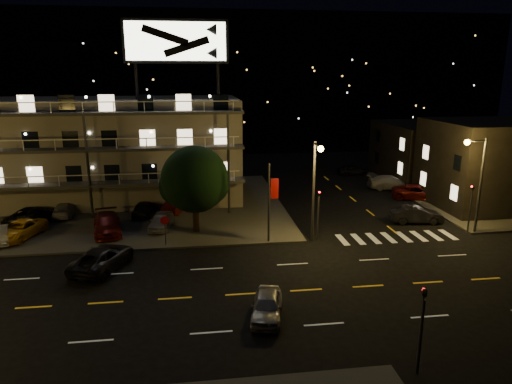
{
  "coord_description": "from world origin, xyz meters",
  "views": [
    {
      "loc": [
        -0.5,
        -25.08,
        12.98
      ],
      "look_at": [
        3.95,
        8.0,
        4.29
      ],
      "focal_mm": 32.0,
      "sensor_mm": 36.0,
      "label": 1
    }
  ],
  "objects": [
    {
      "name": "ground",
      "position": [
        0.0,
        0.0,
        0.0
      ],
      "size": [
        140.0,
        140.0,
        0.0
      ],
      "primitive_type": "plane",
      "color": "black",
      "rests_on": "ground"
    },
    {
      "name": "curb_nw",
      "position": [
        -14.0,
        20.0,
        0.07
      ],
      "size": [
        44.0,
        24.0,
        0.15
      ],
      "primitive_type": "cube",
      "color": "#3D3C3A",
      "rests_on": "ground"
    },
    {
      "name": "curb_ne",
      "position": [
        30.0,
        20.0,
        0.07
      ],
      "size": [
        16.0,
        24.0,
        0.15
      ],
      "primitive_type": "cube",
      "color": "#3D3C3A",
      "rests_on": "ground"
    },
    {
      "name": "motel",
      "position": [
        -9.94,
        23.88,
        5.34
      ],
      "size": [
        28.0,
        13.8,
        18.1
      ],
      "color": "gray",
      "rests_on": "ground"
    },
    {
      "name": "side_bldg_front",
      "position": [
        29.99,
        16.0,
        4.25
      ],
      "size": [
        14.06,
        10.0,
        8.5
      ],
      "color": "black",
      "rests_on": "ground"
    },
    {
      "name": "side_bldg_back",
      "position": [
        29.99,
        28.0,
        3.5
      ],
      "size": [
        14.06,
        12.0,
        7.0
      ],
      "color": "black",
      "rests_on": "ground"
    },
    {
      "name": "hill_backdrop",
      "position": [
        -5.94,
        68.78,
        11.55
      ],
      "size": [
        120.0,
        25.0,
        24.0
      ],
      "color": "black",
      "rests_on": "ground"
    },
    {
      "name": "streetlight_nc",
      "position": [
        8.5,
        7.94,
        4.96
      ],
      "size": [
        0.44,
        1.92,
        8.0
      ],
      "color": "#2D2D30",
      "rests_on": "ground"
    },
    {
      "name": "streetlight_ne",
      "position": [
        22.14,
        8.3,
        4.96
      ],
      "size": [
        1.92,
        0.44,
        8.0
      ],
      "color": "#2D2D30",
      "rests_on": "ground"
    },
    {
      "name": "signal_nw",
      "position": [
        9.0,
        8.5,
        2.57
      ],
      "size": [
        0.2,
        0.27,
        4.6
      ],
      "color": "#2D2D30",
      "rests_on": "ground"
    },
    {
      "name": "signal_sw",
      "position": [
        9.0,
        -8.5,
        2.57
      ],
      "size": [
        0.2,
        0.27,
        4.6
      ],
      "color": "#2D2D30",
      "rests_on": "ground"
    },
    {
      "name": "signal_ne",
      "position": [
        22.0,
        8.5,
        2.57
      ],
      "size": [
        0.27,
        0.2,
        4.6
      ],
      "color": "#2D2D30",
      "rests_on": "ground"
    },
    {
      "name": "banner_north",
      "position": [
        5.09,
        8.4,
        3.43
      ],
      "size": [
        0.83,
        0.16,
        6.4
      ],
      "color": "#2D2D30",
      "rests_on": "ground"
    },
    {
      "name": "stop_sign",
      "position": [
        -3.0,
        8.57,
        1.71
      ],
      "size": [
        0.91,
        0.11,
        2.61
      ],
      "color": "#2D2D30",
      "rests_on": "ground"
    },
    {
      "name": "tree",
      "position": [
        -0.68,
        11.56,
        4.44
      ],
      "size": [
        5.73,
        5.52,
        7.22
      ],
      "color": "black",
      "rests_on": "curb_nw"
    },
    {
      "name": "lot_car_2",
      "position": [
        -14.72,
        11.78,
        0.83
      ],
      "size": [
        3.67,
        5.35,
        1.36
      ],
      "primitive_type": "imported",
      "rotation": [
        0.0,
        0.0,
        -0.32
      ],
      "color": "#F2AE16",
      "rests_on": "curb_nw"
    },
    {
      "name": "lot_car_3",
      "position": [
        -7.94,
        12.06,
        0.91
      ],
      "size": [
        3.12,
        5.57,
        1.53
      ],
      "primitive_type": "imported",
      "rotation": [
        0.0,
        0.0,
        0.2
      ],
      "color": "#510E0B",
      "rests_on": "curb_nw"
    },
    {
      "name": "lot_car_4",
      "position": [
        -3.6,
        12.62,
        0.83
      ],
      "size": [
        2.22,
        4.18,
        1.36
      ],
      "primitive_type": "imported",
      "rotation": [
        0.0,
        0.0,
        -0.16
      ],
      "color": "#949499",
      "rests_on": "curb_nw"
    },
    {
      "name": "lot_car_6",
      "position": [
        -14.76,
        15.47,
        0.92
      ],
      "size": [
        4.34,
        6.07,
        1.54
      ],
      "primitive_type": "imported",
      "rotation": [
        0.0,
        0.0,
        2.78
      ],
      "color": "black",
      "rests_on": "curb_nw"
    },
    {
      "name": "lot_car_7",
      "position": [
        -12.73,
        17.37,
        0.77
      ],
      "size": [
        2.01,
        4.38,
        1.24
      ],
      "primitive_type": "imported",
      "rotation": [
        0.0,
        0.0,
        3.21
      ],
      "color": "#949499",
      "rests_on": "curb_nw"
    },
    {
      "name": "lot_car_8",
      "position": [
        -5.4,
        16.69,
        0.84
      ],
      "size": [
        2.19,
        4.25,
        1.38
      ],
      "primitive_type": "imported",
      "rotation": [
        0.0,
        0.0,
        3.0
      ],
      "color": "black",
      "rests_on": "curb_nw"
    },
    {
      "name": "lot_car_9",
      "position": [
        -2.46,
        17.23,
        0.8
      ],
      "size": [
        2.74,
        4.2,
        1.31
      ],
      "primitive_type": "imported",
      "rotation": [
        0.0,
        0.0,
        2.77
      ],
      "color": "#510E0B",
      "rests_on": "curb_nw"
    },
    {
      "name": "side_car_0",
      "position": [
        18.89,
        11.53,
        0.75
      ],
      "size": [
        4.76,
        2.27,
        1.51
      ],
      "primitive_type": "imported",
      "rotation": [
        0.0,
        0.0,
        1.42
      ],
      "color": "black",
      "rests_on": "ground"
    },
    {
      "name": "side_car_1",
      "position": [
        22.82,
        19.03,
        0.75
      ],
      "size": [
        5.96,
        4.52,
        1.5
      ],
      "primitive_type": "imported",
      "rotation": [
        0.0,
        0.0,
        1.14
      ],
      "color": "#510E0B",
      "rests_on": "ground"
    },
    {
      "name": "side_car_2",
      "position": [
        21.84,
        23.7,
        0.77
      ],
      "size": [
        5.51,
        2.7,
        1.54
      ],
      "primitive_type": "imported",
      "rotation": [
        0.0,
        0.0,
        1.47
      ],
      "color": "#949499",
      "rests_on": "ground"
    },
    {
      "name": "side_car_3",
      "position": [
        20.05,
        31.74,
        0.68
      ],
      "size": [
        4.03,
        1.75,
        1.35
      ],
      "primitive_type": "imported",
      "rotation": [
        0.0,
        0.0,
        1.61
      ],
      "color": "black",
      "rests_on": "ground"
    },
    {
      "name": "road_car_east",
      "position": [
        3.1,
        -2.81,
        0.68
      ],
      "size": [
        2.45,
        4.23,
        1.35
      ],
      "primitive_type": "imported",
      "rotation": [
        0.0,
        0.0,
        -0.23
      ],
      "color": "#949499",
      "rests_on": "ground"
    },
    {
      "name": "road_car_west",
      "position": [
        -7.03,
        5.03,
        0.77
      ],
      "size": [
        4.28,
        6.07,
        1.54
      ],
      "primitive_type": "imported",
      "rotation": [
        0.0,
        0.0,
        2.8
      ],
      "color": "black",
      "rests_on": "ground"
    }
  ]
}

